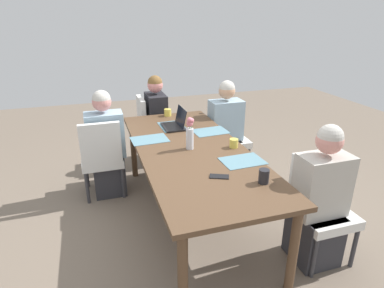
% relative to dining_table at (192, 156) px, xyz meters
% --- Properties ---
extents(ground_plane, '(10.00, 10.00, 0.00)m').
position_rel_dining_table_xyz_m(ground_plane, '(0.00, 0.00, -0.69)').
color(ground_plane, '#756656').
extents(dining_table, '(2.36, 0.99, 0.76)m').
position_rel_dining_table_xyz_m(dining_table, '(0.00, 0.00, 0.00)').
color(dining_table, brown).
rests_on(dining_table, ground_plane).
extents(chair_far_left_near, '(0.44, 0.44, 0.90)m').
position_rel_dining_table_xyz_m(chair_far_left_near, '(0.78, 0.85, -0.19)').
color(chair_far_left_near, silver).
rests_on(chair_far_left_near, ground_plane).
extents(person_far_left_near, '(0.36, 0.40, 1.19)m').
position_rel_dining_table_xyz_m(person_far_left_near, '(0.86, 0.79, -0.16)').
color(person_far_left_near, '#2D2D33').
rests_on(person_far_left_near, ground_plane).
extents(chair_far_left_mid, '(0.44, 0.44, 0.90)m').
position_rel_dining_table_xyz_m(chair_far_left_mid, '(-0.95, 0.78, -0.19)').
color(chair_far_left_mid, silver).
rests_on(chair_far_left_mid, ground_plane).
extents(person_far_left_mid, '(0.36, 0.40, 1.19)m').
position_rel_dining_table_xyz_m(person_far_left_mid, '(-0.88, 0.72, -0.16)').
color(person_far_left_mid, '#2D2D33').
rests_on(person_far_left_mid, ground_plane).
extents(chair_head_left_left_far, '(0.44, 0.44, 0.90)m').
position_rel_dining_table_xyz_m(chair_head_left_left_far, '(-1.52, -0.11, -0.19)').
color(chair_head_left_left_far, silver).
rests_on(chair_head_left_left_far, ground_plane).
extents(person_head_left_left_far, '(0.40, 0.36, 1.19)m').
position_rel_dining_table_xyz_m(person_head_left_left_far, '(-1.46, -0.03, -0.16)').
color(person_head_left_left_far, '#2D2D33').
rests_on(person_head_left_left_far, ground_plane).
extents(chair_near_right_near, '(0.44, 0.44, 0.90)m').
position_rel_dining_table_xyz_m(chair_near_right_near, '(-0.72, -0.80, -0.19)').
color(chair_near_right_near, silver).
rests_on(chair_near_right_near, ground_plane).
extents(person_near_right_near, '(0.36, 0.40, 1.19)m').
position_rel_dining_table_xyz_m(person_near_right_near, '(-0.80, -0.74, -0.16)').
color(person_near_right_near, '#2D2D33').
rests_on(person_near_right_near, ground_plane).
extents(flower_vase, '(0.07, 0.08, 0.31)m').
position_rel_dining_table_xyz_m(flower_vase, '(-0.01, -0.02, 0.23)').
color(flower_vase, silver).
rests_on(flower_vase, dining_table).
extents(placemat_far_left_near, '(0.27, 0.37, 0.00)m').
position_rel_dining_table_xyz_m(placemat_far_left_near, '(0.39, 0.33, 0.07)').
color(placemat_far_left_near, slate).
rests_on(placemat_far_left_near, dining_table).
extents(placemat_far_left_mid, '(0.28, 0.37, 0.00)m').
position_rel_dining_table_xyz_m(placemat_far_left_mid, '(-0.39, 0.33, 0.07)').
color(placemat_far_left_mid, slate).
rests_on(placemat_far_left_mid, dining_table).
extents(placemat_head_left_left_far, '(0.37, 0.27, 0.00)m').
position_rel_dining_table_xyz_m(placemat_head_left_left_far, '(-0.69, -0.02, 0.07)').
color(placemat_head_left_left_far, slate).
rests_on(placemat_head_left_left_far, dining_table).
extents(placemat_near_right_near, '(0.28, 0.37, 0.00)m').
position_rel_dining_table_xyz_m(placemat_near_right_near, '(-0.36, -0.33, 0.07)').
color(placemat_near_right_near, slate).
rests_on(placemat_near_right_near, dining_table).
extents(laptop_head_left_left_far, '(0.32, 0.22, 0.21)m').
position_rel_dining_table_xyz_m(laptop_head_left_left_far, '(-0.64, 0.01, 0.11)').
color(laptop_head_left_left_far, black).
rests_on(laptop_head_left_left_far, dining_table).
extents(coffee_mug_near_left, '(0.08, 0.08, 0.11)m').
position_rel_dining_table_xyz_m(coffee_mug_near_left, '(0.78, 0.31, 0.12)').
color(coffee_mug_near_left, '#232328').
rests_on(coffee_mug_near_left, dining_table).
extents(coffee_mug_near_right, '(0.08, 0.08, 0.08)m').
position_rel_dining_table_xyz_m(coffee_mug_near_right, '(0.08, 0.39, 0.11)').
color(coffee_mug_near_right, '#DBC64C').
rests_on(coffee_mug_near_right, dining_table).
extents(coffee_mug_centre_left, '(0.09, 0.09, 0.08)m').
position_rel_dining_table_xyz_m(coffee_mug_centre_left, '(-1.09, 0.03, 0.11)').
color(coffee_mug_centre_left, '#DBC64C').
rests_on(coffee_mug_centre_left, dining_table).
extents(phone_black, '(0.13, 0.17, 0.01)m').
position_rel_dining_table_xyz_m(phone_black, '(0.59, 0.03, 0.07)').
color(phone_black, black).
rests_on(phone_black, dining_table).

